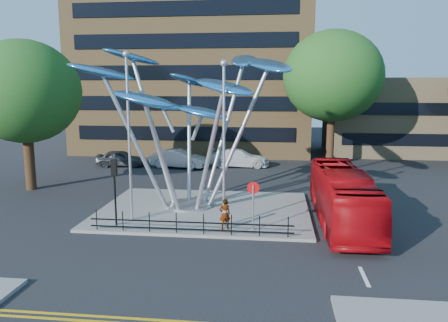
# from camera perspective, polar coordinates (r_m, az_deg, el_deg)

# --- Properties ---
(ground) EXTENTS (120.00, 120.00, 0.00)m
(ground) POSITION_cam_1_polar(r_m,az_deg,el_deg) (19.81, -2.52, -11.54)
(ground) COLOR black
(ground) RESTS_ON ground
(traffic_island) EXTENTS (12.00, 9.00, 0.15)m
(traffic_island) POSITION_cam_1_polar(r_m,az_deg,el_deg) (25.55, -2.59, -6.42)
(traffic_island) COLOR slate
(traffic_island) RESTS_ON ground
(double_yellow_near) EXTENTS (40.00, 0.12, 0.01)m
(double_yellow_near) POSITION_cam_1_polar(r_m,az_deg,el_deg) (14.48, -6.55, -20.06)
(double_yellow_near) COLOR gold
(double_yellow_near) RESTS_ON ground
(brick_tower) EXTENTS (25.00, 15.00, 30.00)m
(brick_tower) POSITION_cam_1_polar(r_m,az_deg,el_deg) (51.60, -3.61, 18.46)
(brick_tower) COLOR olive
(brick_tower) RESTS_ON ground
(low_building_near) EXTENTS (15.00, 8.00, 8.00)m
(low_building_near) POSITION_cam_1_polar(r_m,az_deg,el_deg) (50.03, 21.85, 5.42)
(low_building_near) COLOR tan
(low_building_near) RESTS_ON ground
(tree_right) EXTENTS (8.80, 8.80, 12.11)m
(tree_right) POSITION_cam_1_polar(r_m,az_deg,el_deg) (40.53, 14.03, 10.68)
(tree_right) COLOR black
(tree_right) RESTS_ON ground
(tree_left) EXTENTS (7.60, 7.60, 10.32)m
(tree_left) POSITION_cam_1_polar(r_m,az_deg,el_deg) (32.94, -24.64, 8.20)
(tree_left) COLOR black
(tree_left) RESTS_ON ground
(leaf_sculpture) EXTENTS (12.72, 9.54, 9.51)m
(leaf_sculpture) POSITION_cam_1_polar(r_m,az_deg,el_deg) (25.40, -4.87, 9.01)
(leaf_sculpture) COLOR #9EA0A5
(leaf_sculpture) RESTS_ON traffic_island
(street_lamp_left) EXTENTS (0.36, 0.36, 8.80)m
(street_lamp_left) POSITION_cam_1_polar(r_m,az_deg,el_deg) (23.04, -12.36, 4.97)
(street_lamp_left) COLOR #9EA0A5
(street_lamp_left) RESTS_ON traffic_island
(street_lamp_right) EXTENTS (0.36, 0.36, 8.30)m
(street_lamp_right) POSITION_cam_1_polar(r_m,az_deg,el_deg) (21.46, -0.02, 4.16)
(street_lamp_right) COLOR #9EA0A5
(street_lamp_right) RESTS_ON traffic_island
(traffic_light_island) EXTENTS (0.28, 0.18, 3.42)m
(traffic_light_island) POSITION_cam_1_polar(r_m,az_deg,el_deg) (22.67, -14.12, -2.18)
(traffic_light_island) COLOR black
(traffic_light_island) RESTS_ON traffic_island
(no_entry_sign_island) EXTENTS (0.60, 0.10, 2.45)m
(no_entry_sign_island) POSITION_cam_1_polar(r_m,az_deg,el_deg) (21.44, 3.83, -4.78)
(no_entry_sign_island) COLOR #9EA0A5
(no_entry_sign_island) RESTS_ON traffic_island
(pedestrian_railing_front) EXTENTS (10.00, 0.06, 1.00)m
(pedestrian_railing_front) POSITION_cam_1_polar(r_m,az_deg,el_deg) (21.37, -4.47, -8.37)
(pedestrian_railing_front) COLOR black
(pedestrian_railing_front) RESTS_ON traffic_island
(red_bus) EXTENTS (2.53, 10.36, 2.88)m
(red_bus) POSITION_cam_1_polar(r_m,az_deg,el_deg) (23.96, 15.19, -4.47)
(red_bus) COLOR #AB070E
(red_bus) RESTS_ON ground
(pedestrian) EXTENTS (0.66, 0.55, 1.56)m
(pedestrian) POSITION_cam_1_polar(r_m,az_deg,el_deg) (21.77, 0.10, -6.95)
(pedestrian) COLOR gray
(pedestrian) RESTS_ON traffic_island
(parked_car_left) EXTENTS (4.50, 2.14, 1.49)m
(parked_car_left) POSITION_cam_1_polar(r_m,az_deg,el_deg) (40.52, -13.33, 0.35)
(parked_car_left) COLOR #393D40
(parked_car_left) RESTS_ON ground
(parked_car_mid) EXTENTS (5.21, 2.56, 1.64)m
(parked_car_mid) POSITION_cam_1_polar(r_m,az_deg,el_deg) (38.89, -5.95, 0.29)
(parked_car_mid) COLOR #ACAEB4
(parked_car_mid) RESTS_ON ground
(parked_car_right) EXTENTS (5.47, 2.32, 1.57)m
(parked_car_right) POSITION_cam_1_polar(r_m,az_deg,el_deg) (39.35, 1.96, 0.40)
(parked_car_right) COLOR silver
(parked_car_right) RESTS_ON ground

